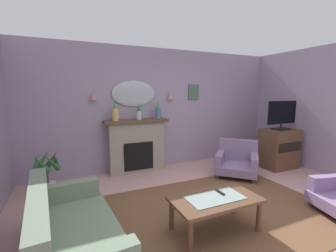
% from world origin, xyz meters
% --- Properties ---
extents(floor, '(6.96, 6.06, 0.10)m').
position_xyz_m(floor, '(0.00, 0.00, -0.05)').
color(floor, '#C6938E').
rests_on(floor, ground).
extents(wall_back, '(6.96, 0.10, 2.72)m').
position_xyz_m(wall_back, '(0.00, 2.58, 1.36)').
color(wall_back, '#9E8CA8').
rests_on(wall_back, ground).
extents(patterned_rug, '(3.20, 2.40, 0.01)m').
position_xyz_m(patterned_rug, '(0.00, 0.20, 0.01)').
color(patterned_rug, brown).
rests_on(patterned_rug, ground).
extents(fireplace, '(1.36, 0.36, 1.16)m').
position_xyz_m(fireplace, '(-0.66, 2.36, 0.57)').
color(fireplace, gray).
rests_on(fireplace, ground).
extents(mantel_vase_left, '(0.14, 0.14, 0.41)m').
position_xyz_m(mantel_vase_left, '(-1.11, 2.33, 1.34)').
color(mantel_vase_left, tan).
rests_on(mantel_vase_left, fireplace).
extents(mantel_vase_right, '(0.11, 0.11, 0.34)m').
position_xyz_m(mantel_vase_right, '(-0.61, 2.33, 1.32)').
color(mantel_vase_right, silver).
rests_on(mantel_vase_right, fireplace).
extents(mantel_vase_centre, '(0.12, 0.12, 0.40)m').
position_xyz_m(mantel_vase_centre, '(-0.16, 2.33, 1.35)').
color(mantel_vase_centre, '#4C7093').
rests_on(mantel_vase_centre, fireplace).
extents(wall_mirror, '(0.96, 0.06, 0.56)m').
position_xyz_m(wall_mirror, '(-0.66, 2.50, 1.71)').
color(wall_mirror, '#B2BCC6').
extents(wall_sconce_left, '(0.14, 0.14, 0.14)m').
position_xyz_m(wall_sconce_left, '(-1.51, 2.45, 1.66)').
color(wall_sconce_left, '#D17066').
extents(wall_sconce_right, '(0.14, 0.14, 0.14)m').
position_xyz_m(wall_sconce_right, '(0.19, 2.45, 1.66)').
color(wall_sconce_right, '#D17066').
extents(framed_picture, '(0.28, 0.03, 0.36)m').
position_xyz_m(framed_picture, '(0.84, 2.51, 1.75)').
color(framed_picture, '#4C6B56').
extents(coffee_table, '(1.10, 0.60, 0.45)m').
position_xyz_m(coffee_table, '(-0.40, -0.16, 0.38)').
color(coffee_table, brown).
rests_on(coffee_table, ground).
extents(tv_remote, '(0.04, 0.16, 0.02)m').
position_xyz_m(tv_remote, '(-0.26, -0.08, 0.45)').
color(tv_remote, black).
rests_on(tv_remote, coffee_table).
extents(floral_couch, '(1.00, 1.78, 0.76)m').
position_xyz_m(floral_couch, '(-2.09, 0.11, 0.32)').
color(floral_couch, gray).
rests_on(floral_couch, ground).
extents(armchair_by_coffee_table, '(1.15, 1.15, 0.71)m').
position_xyz_m(armchair_by_coffee_table, '(1.23, 1.31, 0.31)').
color(armchair_by_coffee_table, gray).
rests_on(armchair_by_coffee_table, ground).
extents(tv_cabinet, '(0.80, 0.57, 0.90)m').
position_xyz_m(tv_cabinet, '(2.43, 1.29, 0.45)').
color(tv_cabinet, brown).
rests_on(tv_cabinet, ground).
extents(tv_flatscreen, '(0.84, 0.24, 0.65)m').
position_xyz_m(tv_flatscreen, '(2.43, 1.27, 1.25)').
color(tv_flatscreen, black).
rests_on(tv_flatscreen, tv_cabinet).
extents(potted_plant_small_fern, '(0.46, 0.48, 0.77)m').
position_xyz_m(potted_plant_small_fern, '(-2.37, 1.83, 0.39)').
color(potted_plant_small_fern, silver).
rests_on(potted_plant_small_fern, ground).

